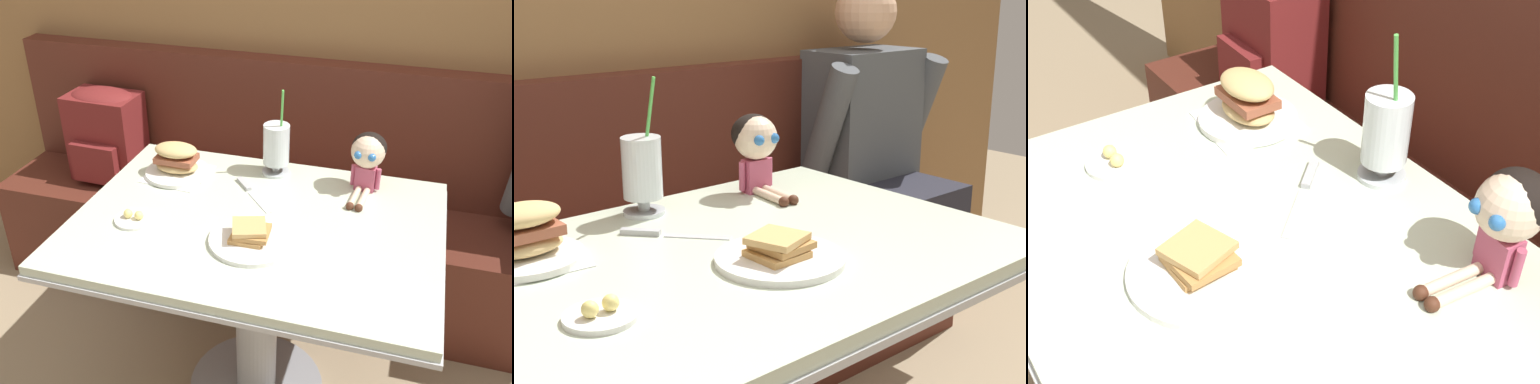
# 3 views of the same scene
# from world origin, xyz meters

# --- Properties ---
(booth_bench) EXTENTS (2.60, 0.48, 1.00)m
(booth_bench) POSITION_xyz_m (0.00, 0.81, 0.33)
(booth_bench) COLOR #512319
(booth_bench) RESTS_ON ground
(diner_table) EXTENTS (1.11, 0.81, 0.74)m
(diner_table) POSITION_xyz_m (0.00, 0.18, 0.54)
(diner_table) COLOR beige
(diner_table) RESTS_ON ground
(toast_plate) EXTENTS (0.25, 0.25, 0.06)m
(toast_plate) POSITION_xyz_m (0.02, 0.07, 0.76)
(toast_plate) COLOR white
(toast_plate) RESTS_ON diner_table
(milkshake_glass) EXTENTS (0.10, 0.10, 0.31)m
(milkshake_glass) POSITION_xyz_m (-0.02, 0.49, 0.84)
(milkshake_glass) COLOR silver
(milkshake_glass) RESTS_ON diner_table
(sandwich_plate) EXTENTS (0.22, 0.22, 0.12)m
(sandwich_plate) POSITION_xyz_m (-0.35, 0.38, 0.79)
(sandwich_plate) COLOR white
(sandwich_plate) RESTS_ON diner_table
(butter_saucer) EXTENTS (0.12, 0.12, 0.04)m
(butter_saucer) POSITION_xyz_m (-0.35, 0.07, 0.75)
(butter_saucer) COLOR white
(butter_saucer) RESTS_ON diner_table
(butter_knife) EXTENTS (0.17, 0.19, 0.01)m
(butter_knife) POSITION_xyz_m (-0.08, 0.35, 0.74)
(butter_knife) COLOR silver
(butter_knife) RESTS_ON diner_table
(seated_doll) EXTENTS (0.12, 0.22, 0.20)m
(seated_doll) POSITION_xyz_m (0.29, 0.47, 0.87)
(seated_doll) COLOR #B74C6B
(seated_doll) RESTS_ON diner_table
(backpack) EXTENTS (0.31, 0.25, 0.41)m
(backpack) POSITION_xyz_m (-0.86, 0.78, 0.66)
(backpack) COLOR maroon
(backpack) RESTS_ON booth_bench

